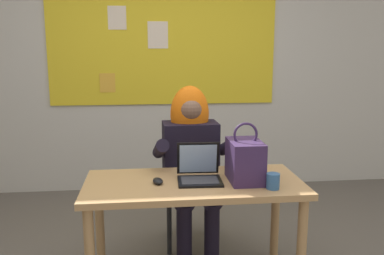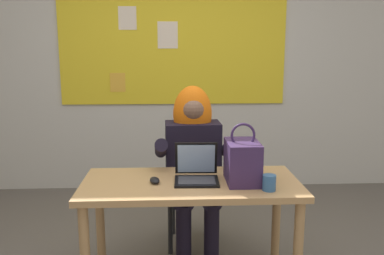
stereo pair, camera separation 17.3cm
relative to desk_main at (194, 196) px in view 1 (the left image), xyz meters
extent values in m
cube|color=beige|center=(-0.10, 2.04, 0.86)|extent=(6.59, 0.10, 2.96)
cube|color=yellow|center=(-0.10, 1.98, 0.93)|extent=(2.40, 0.02, 1.20)
cube|color=gold|center=(-0.69, 1.97, 0.56)|extent=(0.16, 0.01, 0.20)
cube|color=#F4E0C6|center=(-0.58, 1.97, 1.23)|extent=(0.20, 0.01, 0.24)
cube|color=#F4E0C6|center=(-0.15, 1.97, 1.06)|extent=(0.21, 0.01, 0.28)
cube|color=tan|center=(0.00, 0.00, 0.08)|extent=(1.38, 0.64, 0.04)
cylinder|color=tan|center=(0.63, -0.26, -0.28)|extent=(0.06, 0.06, 0.68)
cylinder|color=tan|center=(-0.63, 0.26, -0.28)|extent=(0.06, 0.06, 0.68)
cylinder|color=tan|center=(0.63, 0.26, -0.28)|extent=(0.06, 0.06, 0.68)
cube|color=#2D3347|center=(0.04, 0.60, -0.17)|extent=(0.45, 0.45, 0.04)
cube|color=#2D3347|center=(0.06, 0.79, 0.07)|extent=(0.38, 0.06, 0.45)
cylinder|color=#262628|center=(0.20, 0.42, -0.41)|extent=(0.04, 0.04, 0.43)
cylinder|color=#262628|center=(-0.14, 0.44, -0.41)|extent=(0.04, 0.04, 0.43)
cylinder|color=#262628|center=(0.22, 0.76, -0.41)|extent=(0.04, 0.04, 0.43)
cylinder|color=#262628|center=(-0.11, 0.78, -0.41)|extent=(0.04, 0.04, 0.43)
cylinder|color=black|center=(0.16, 0.25, -0.39)|extent=(0.11, 0.11, 0.47)
cylinder|color=black|center=(-0.04, 0.24, -0.39)|extent=(0.11, 0.11, 0.47)
cylinder|color=black|center=(0.15, 0.41, -0.12)|extent=(0.17, 0.43, 0.15)
cylinder|color=black|center=(-0.05, 0.41, -0.12)|extent=(0.17, 0.43, 0.15)
cube|color=black|center=(0.04, 0.62, 0.11)|extent=(0.43, 0.28, 0.52)
cylinder|color=black|center=(0.30, 0.40, 0.22)|extent=(0.11, 0.47, 0.24)
cylinder|color=black|center=(-0.20, 0.38, 0.22)|extent=(0.11, 0.47, 0.24)
sphere|color=brown|center=(0.04, 0.62, 0.47)|extent=(0.20, 0.20, 0.20)
ellipsoid|color=orange|center=(0.04, 0.65, 0.43)|extent=(0.31, 0.23, 0.44)
cube|color=black|center=(0.04, -0.03, 0.11)|extent=(0.28, 0.23, 0.01)
cube|color=#333338|center=(0.04, -0.03, 0.11)|extent=(0.24, 0.17, 0.00)
cube|color=black|center=(0.04, 0.11, 0.22)|extent=(0.28, 0.06, 0.22)
cube|color=#99B7E0|center=(0.04, 0.10, 0.22)|extent=(0.24, 0.05, 0.19)
ellipsoid|color=black|center=(-0.23, -0.02, 0.12)|extent=(0.08, 0.11, 0.03)
cube|color=#38234C|center=(0.32, -0.02, 0.23)|extent=(0.20, 0.30, 0.26)
torus|color=#38234C|center=(0.32, -0.02, 0.40)|extent=(0.16, 0.02, 0.16)
cylinder|color=#336099|center=(0.46, -0.19, 0.15)|extent=(0.08, 0.08, 0.09)
camera|label=1|loc=(-0.29, -2.49, 0.93)|focal=38.68mm
camera|label=2|loc=(-0.12, -2.50, 0.93)|focal=38.68mm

